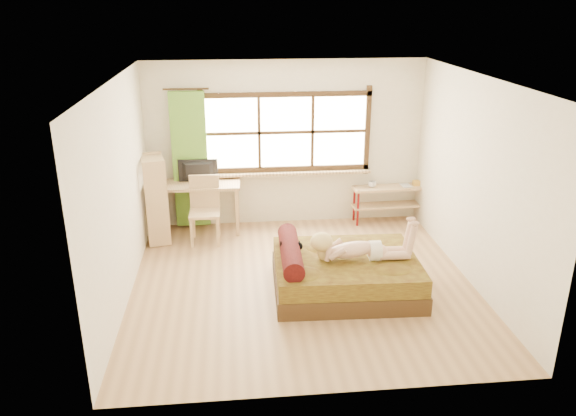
{
  "coord_description": "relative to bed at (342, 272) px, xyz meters",
  "views": [
    {
      "loc": [
        -0.87,
        -6.64,
        3.6
      ],
      "look_at": [
        -0.17,
        0.2,
        1.01
      ],
      "focal_mm": 35.0,
      "sensor_mm": 36.0,
      "label": 1
    }
  ],
  "objects": [
    {
      "name": "cup",
      "position": [
        0.94,
        2.3,
        0.42
      ],
      "size": [
        0.14,
        0.14,
        0.1
      ],
      "primitive_type": "imported",
      "rotation": [
        0.0,
        0.0,
        0.05
      ],
      "color": "gray",
      "rests_on": "pipe_shelf"
    },
    {
      "name": "chair",
      "position": [
        -1.82,
        1.82,
        0.32
      ],
      "size": [
        0.47,
        0.47,
        1.03
      ],
      "rotation": [
        0.0,
        0.0,
        -0.02
      ],
      "color": "#A17E57",
      "rests_on": "floor"
    },
    {
      "name": "pipe_shelf",
      "position": [
        1.25,
        2.3,
        0.2
      ],
      "size": [
        1.25,
        0.37,
        0.7
      ],
      "rotation": [
        0.0,
        0.0,
        0.05
      ],
      "color": "#A17E57",
      "rests_on": "floor"
    },
    {
      "name": "wall_right",
      "position": [
        1.76,
        0.23,
        1.1
      ],
      "size": [
        0.0,
        4.5,
        4.5
      ],
      "primitive_type": "plane",
      "rotation": [
        1.57,
        0.0,
        -1.57
      ],
      "color": "silver",
      "rests_on": "floor"
    },
    {
      "name": "bed",
      "position": [
        0.0,
        0.0,
        0.0
      ],
      "size": [
        1.9,
        1.54,
        0.7
      ],
      "rotation": [
        0.0,
        0.0,
        -0.03
      ],
      "color": "#352310",
      "rests_on": "floor"
    },
    {
      "name": "ceiling",
      "position": [
        -0.49,
        0.23,
        2.45
      ],
      "size": [
        4.5,
        4.5,
        0.0
      ],
      "primitive_type": "plane",
      "rotation": [
        3.14,
        0.0,
        0.0
      ],
      "color": "white",
      "rests_on": "wall_back"
    },
    {
      "name": "floor",
      "position": [
        -0.49,
        0.23,
        -0.25
      ],
      "size": [
        4.5,
        4.5,
        0.0
      ],
      "primitive_type": "plane",
      "color": "#9E754C",
      "rests_on": "ground"
    },
    {
      "name": "bookshelf",
      "position": [
        -2.57,
        1.88,
        0.43
      ],
      "size": [
        0.45,
        0.64,
        1.35
      ],
      "rotation": [
        0.0,
        0.0,
        0.21
      ],
      "color": "#A17E57",
      "rests_on": "floor"
    },
    {
      "name": "book",
      "position": [
        1.44,
        2.3,
        0.38
      ],
      "size": [
        0.17,
        0.22,
        0.02
      ],
      "primitive_type": "imported",
      "rotation": [
        0.0,
        0.0,
        0.05
      ],
      "color": "gray",
      "rests_on": "pipe_shelf"
    },
    {
      "name": "woman",
      "position": [
        0.2,
        -0.05,
        0.49
      ],
      "size": [
        1.31,
        0.41,
        0.55
      ],
      "primitive_type": null,
      "rotation": [
        0.0,
        0.0,
        -0.03
      ],
      "color": "#D6A58A",
      "rests_on": "bed"
    },
    {
      "name": "wall_front",
      "position": [
        -0.49,
        -2.02,
        1.1
      ],
      "size": [
        4.5,
        0.0,
        4.5
      ],
      "primitive_type": "plane",
      "rotation": [
        -1.57,
        0.0,
        0.0
      ],
      "color": "silver",
      "rests_on": "floor"
    },
    {
      "name": "wall_left",
      "position": [
        -2.74,
        0.23,
        1.1
      ],
      "size": [
        0.0,
        4.5,
        4.5
      ],
      "primitive_type": "plane",
      "rotation": [
        1.57,
        0.0,
        1.57
      ],
      "color": "silver",
      "rests_on": "floor"
    },
    {
      "name": "monitor",
      "position": [
        -1.92,
        2.23,
        0.75
      ],
      "size": [
        0.63,
        0.09,
        0.36
      ],
      "primitive_type": "imported",
      "rotation": [
        0.0,
        0.0,
        3.12
      ],
      "color": "black",
      "rests_on": "desk"
    },
    {
      "name": "curtain",
      "position": [
        -2.04,
        2.36,
        0.9
      ],
      "size": [
        0.55,
        0.1,
        2.2
      ],
      "primitive_type": "cube",
      "color": "#477F22",
      "rests_on": "wall_back"
    },
    {
      "name": "wall_back",
      "position": [
        -0.49,
        2.48,
        1.1
      ],
      "size": [
        4.5,
        0.0,
        4.5
      ],
      "primitive_type": "plane",
      "rotation": [
        1.57,
        0.0,
        0.0
      ],
      "color": "silver",
      "rests_on": "floor"
    },
    {
      "name": "kitten",
      "position": [
        -0.67,
        0.1,
        0.32
      ],
      "size": [
        0.28,
        0.12,
        0.22
      ],
      "primitive_type": null,
      "rotation": [
        0.0,
        0.0,
        -0.03
      ],
      "color": "black",
      "rests_on": "bed"
    },
    {
      "name": "window",
      "position": [
        -0.49,
        2.45,
        1.26
      ],
      "size": [
        2.8,
        0.16,
        1.46
      ],
      "color": "#FFEDBF",
      "rests_on": "wall_back"
    },
    {
      "name": "desk",
      "position": [
        -1.92,
        2.18,
        0.46
      ],
      "size": [
        1.33,
        0.63,
        0.82
      ],
      "rotation": [
        0.0,
        0.0,
        -0.02
      ],
      "color": "#A17E57",
      "rests_on": "floor"
    }
  ]
}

